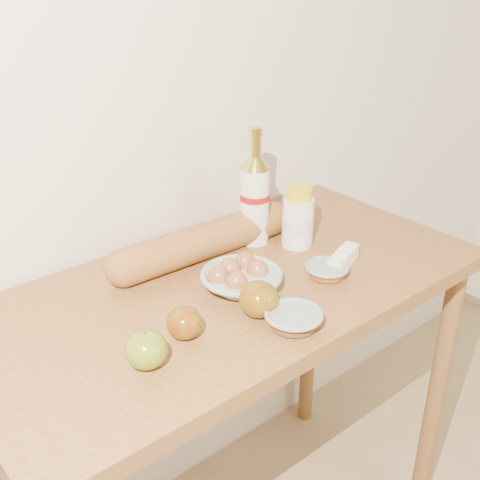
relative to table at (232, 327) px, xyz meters
name	(u,v)px	position (x,y,z in m)	size (l,w,h in m)	color
back_wall	(142,82)	(0.00, 0.33, 0.52)	(3.50, 0.02, 2.60)	beige
table	(232,327)	(0.00, 0.00, 0.00)	(1.20, 0.60, 0.90)	#9A6531
bourbon_bottle	(255,197)	(0.18, 0.13, 0.25)	(0.08, 0.08, 0.30)	beige
cream_bottle	(298,219)	(0.25, 0.04, 0.20)	(0.11, 0.11, 0.16)	silver
egg_bowl	(240,278)	(0.00, -0.03, 0.15)	(0.21, 0.21, 0.06)	#95A39D
baguette	(204,241)	(0.03, 0.14, 0.17)	(0.53, 0.11, 0.09)	#A76D33
apple_yellowgreen	(146,350)	(-0.31, -0.13, 0.16)	(0.10, 0.10, 0.07)	olive
apple_redgreen_front	(184,323)	(-0.20, -0.10, 0.16)	(0.07, 0.07, 0.07)	#910907
apple_redgreen_right	(259,299)	(-0.04, -0.14, 0.16)	(0.09, 0.09, 0.08)	#9A1708
sugar_bowl	(294,319)	(-0.01, -0.21, 0.14)	(0.12, 0.12, 0.03)	gray
syrup_bowl	(327,270)	(0.19, -0.12, 0.14)	(0.13, 0.13, 0.03)	gray
butter_stick	(343,258)	(0.26, -0.11, 0.14)	(0.13, 0.07, 0.04)	#F9F5C1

